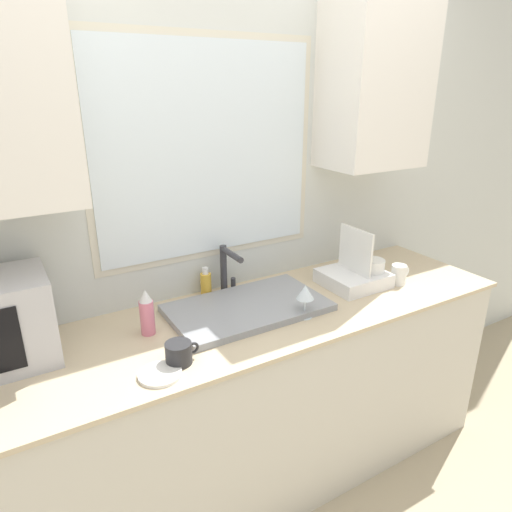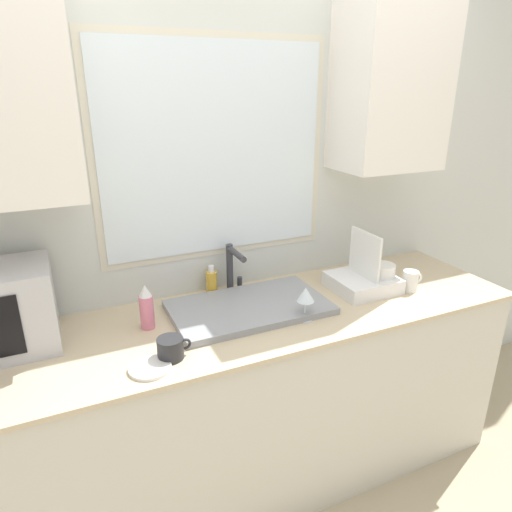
{
  "view_description": "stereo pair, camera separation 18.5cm",
  "coord_description": "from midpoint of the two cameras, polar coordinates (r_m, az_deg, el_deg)",
  "views": [
    {
      "loc": [
        -0.85,
        -1.2,
        1.83
      ],
      "look_at": [
        0.04,
        0.29,
        1.18
      ],
      "focal_mm": 32.0,
      "sensor_mm": 36.0,
      "label": 1
    },
    {
      "loc": [
        -0.68,
        -1.28,
        1.83
      ],
      "look_at": [
        0.04,
        0.29,
        1.18
      ],
      "focal_mm": 32.0,
      "sensor_mm": 36.0,
      "label": 2
    }
  ],
  "objects": [
    {
      "name": "countertop",
      "position": [
        2.22,
        1.26,
        -17.81
      ],
      "size": [
        2.53,
        0.68,
        0.9
      ],
      "color": "beige",
      "rests_on": "ground_plane"
    },
    {
      "name": "wall_back",
      "position": [
        2.07,
        -2.37,
        8.88
      ],
      "size": [
        6.0,
        0.38,
        2.6
      ],
      "color": "silver",
      "rests_on": "ground_plane"
    },
    {
      "name": "sink_basin",
      "position": [
        2.01,
        1.79,
        -6.48
      ],
      "size": [
        0.68,
        0.4,
        0.03
      ],
      "color": "gray",
      "rests_on": "countertop"
    },
    {
      "name": "faucet",
      "position": [
        2.13,
        -0.46,
        -1.16
      ],
      "size": [
        0.08,
        0.19,
        0.23
      ],
      "color": "#333338",
      "rests_on": "countertop"
    },
    {
      "name": "dish_rack",
      "position": [
        2.28,
        15.76,
        -2.8
      ],
      "size": [
        0.29,
        0.27,
        0.29
      ],
      "color": "white",
      "rests_on": "countertop"
    },
    {
      "name": "spray_bottle",
      "position": [
        1.87,
        -10.8,
        -6.4
      ],
      "size": [
        0.06,
        0.06,
        0.19
      ],
      "color": "#D8728C",
      "rests_on": "countertop"
    },
    {
      "name": "soap_bottle",
      "position": [
        2.15,
        -3.14,
        -3.26
      ],
      "size": [
        0.05,
        0.05,
        0.14
      ],
      "color": "gold",
      "rests_on": "countertop"
    },
    {
      "name": "mug_near_sink",
      "position": [
        1.69,
        -7.5,
        -11.46
      ],
      "size": [
        0.13,
        0.1,
        0.08
      ],
      "color": "#262628",
      "rests_on": "countertop"
    },
    {
      "name": "wine_glass",
      "position": [
        1.92,
        8.97,
        -4.99
      ],
      "size": [
        0.08,
        0.08,
        0.15
      ],
      "color": "silver",
      "rests_on": "countertop"
    },
    {
      "name": "mug_by_rack",
      "position": [
        2.34,
        20.93,
        -2.95
      ],
      "size": [
        0.11,
        0.07,
        0.1
      ],
      "color": "white",
      "rests_on": "countertop"
    },
    {
      "name": "small_plate",
      "position": [
        1.66,
        -9.95,
        -13.69
      ],
      "size": [
        0.15,
        0.15,
        0.01
      ],
      "color": "white",
      "rests_on": "countertop"
    }
  ]
}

